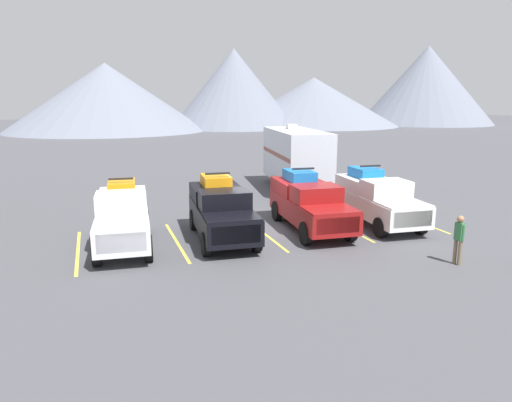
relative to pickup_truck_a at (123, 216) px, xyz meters
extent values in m
plane|color=#47474C|center=(5.77, 0.54, -1.22)|extent=(240.00, 240.00, 0.00)
cube|color=white|center=(-0.02, -0.19, -0.27)|extent=(2.33, 5.50, 0.94)
cube|color=white|center=(-0.17, -2.11, 0.25)|extent=(1.94, 1.65, 0.08)
cube|color=white|center=(-0.05, -0.67, 0.63)|extent=(1.90, 1.54, 0.84)
cube|color=slate|center=(-0.10, -1.22, 0.67)|extent=(1.69, 0.37, 0.62)
cube|color=white|center=(0.10, 1.26, 0.46)|extent=(2.06, 2.61, 0.51)
cube|color=silver|center=(-0.23, -2.83, -0.22)|extent=(1.62, 0.19, 0.66)
cylinder|color=black|center=(0.71, -2.08, -0.74)|extent=(0.36, 0.97, 0.95)
cylinder|color=black|center=(-1.04, -1.93, -0.74)|extent=(0.36, 0.97, 0.95)
cylinder|color=black|center=(1.01, 1.56, -0.74)|extent=(0.36, 0.97, 0.95)
cylinder|color=black|center=(-0.74, 1.70, -0.74)|extent=(0.36, 0.97, 0.95)
cube|color=orange|center=(0.10, 1.26, 0.94)|extent=(1.17, 1.66, 0.45)
cylinder|color=black|center=(0.49, 0.68, 0.94)|extent=(0.22, 0.45, 0.44)
cylinder|color=black|center=(-0.37, 0.75, 0.94)|extent=(0.22, 0.45, 0.44)
cylinder|color=black|center=(0.57, 1.77, 0.94)|extent=(0.22, 0.45, 0.44)
cylinder|color=black|center=(-0.28, 1.83, 0.94)|extent=(0.22, 0.45, 0.44)
cube|color=black|center=(0.07, 0.82, 1.32)|extent=(0.96, 0.16, 0.08)
cube|color=black|center=(3.87, -0.42, -0.30)|extent=(2.51, 5.51, 0.95)
cube|color=black|center=(3.71, -2.34, 0.22)|extent=(2.11, 1.66, 0.08)
cube|color=black|center=(3.83, -0.90, 0.55)|extent=(2.06, 1.55, 0.74)
cube|color=slate|center=(3.78, -1.45, 0.58)|extent=(1.84, 0.36, 0.55)
cube|color=black|center=(3.99, 1.03, 0.47)|extent=(2.23, 2.62, 0.59)
cube|color=silver|center=(3.65, -3.06, -0.25)|extent=(1.77, 0.20, 0.66)
cylinder|color=black|center=(4.67, -2.31, -0.77)|extent=(0.35, 0.90, 0.88)
cylinder|color=black|center=(2.77, -2.15, -0.77)|extent=(0.35, 0.90, 0.88)
cylinder|color=black|center=(4.97, 1.32, -0.77)|extent=(0.35, 0.90, 0.88)
cylinder|color=black|center=(3.06, 1.48, -0.77)|extent=(0.35, 0.90, 0.88)
cube|color=orange|center=(3.99, 1.03, 0.99)|extent=(1.27, 1.67, 0.45)
cylinder|color=black|center=(4.41, 0.45, 0.98)|extent=(0.22, 0.45, 0.44)
cylinder|color=black|center=(3.48, 0.52, 0.98)|extent=(0.22, 0.45, 0.44)
cylinder|color=black|center=(4.50, 1.53, 0.98)|extent=(0.22, 0.45, 0.44)
cylinder|color=black|center=(3.56, 1.61, 0.98)|extent=(0.22, 0.45, 0.44)
cube|color=black|center=(3.95, 0.58, 1.36)|extent=(1.04, 0.16, 0.08)
cube|color=maroon|center=(7.89, -0.28, -0.31)|extent=(2.53, 5.88, 0.89)
cube|color=maroon|center=(7.72, -2.34, 0.18)|extent=(2.11, 1.76, 0.08)
cube|color=maroon|center=(7.84, -0.80, 0.50)|extent=(2.06, 1.64, 0.72)
cube|color=slate|center=(7.80, -1.39, 0.54)|extent=(1.83, 0.35, 0.53)
cube|color=maroon|center=(8.01, 1.26, 0.44)|extent=(2.24, 2.79, 0.60)
cube|color=silver|center=(7.66, -3.11, -0.26)|extent=(1.76, 0.20, 0.62)
cylinder|color=black|center=(8.68, -2.30, -0.75)|extent=(0.35, 0.95, 0.93)
cylinder|color=black|center=(6.78, -2.15, -0.75)|extent=(0.35, 0.95, 0.93)
cylinder|color=black|center=(8.99, 1.58, -0.75)|extent=(0.35, 0.95, 0.93)
cylinder|color=black|center=(7.09, 1.74, -0.75)|extent=(0.35, 0.95, 0.93)
cube|color=blue|center=(8.01, 1.26, 0.96)|extent=(1.27, 1.78, 0.45)
cylinder|color=black|center=(8.43, 0.64, 0.96)|extent=(0.22, 0.45, 0.44)
cylinder|color=black|center=(7.50, 0.72, 0.96)|extent=(0.22, 0.45, 0.44)
cylinder|color=black|center=(8.52, 1.80, 0.96)|extent=(0.22, 0.45, 0.44)
cylinder|color=black|center=(7.59, 1.88, 0.96)|extent=(0.22, 0.45, 0.44)
cube|color=black|center=(7.97, 0.79, 1.34)|extent=(1.04, 0.16, 0.08)
cube|color=white|center=(11.21, -0.48, -0.33)|extent=(2.47, 5.59, 0.92)
cube|color=white|center=(11.05, -2.44, 0.17)|extent=(2.07, 1.68, 0.08)
cube|color=white|center=(11.17, -0.97, 0.52)|extent=(2.02, 1.57, 0.79)
cube|color=slate|center=(11.13, -1.53, 0.56)|extent=(1.80, 0.37, 0.58)
cube|color=white|center=(11.33, 0.98, 0.43)|extent=(2.19, 2.66, 0.62)
cube|color=silver|center=(10.99, -3.16, -0.29)|extent=(1.73, 0.20, 0.64)
cylinder|color=black|center=(11.99, -2.40, -0.79)|extent=(0.35, 0.87, 0.85)
cylinder|color=black|center=(10.13, -2.25, -0.79)|extent=(0.35, 0.87, 0.85)
cylinder|color=black|center=(12.29, 1.29, -0.79)|extent=(0.35, 0.87, 0.85)
cylinder|color=black|center=(10.43, 1.44, -0.79)|extent=(0.35, 0.87, 0.85)
cube|color=blue|center=(11.33, 0.98, 0.97)|extent=(1.24, 1.69, 0.45)
cylinder|color=black|center=(11.74, 0.40, 0.96)|extent=(0.22, 0.45, 0.44)
cylinder|color=black|center=(10.83, 0.47, 0.96)|extent=(0.22, 0.45, 0.44)
cylinder|color=black|center=(11.83, 1.49, 0.96)|extent=(0.22, 0.45, 0.44)
cylinder|color=black|center=(10.92, 1.57, 0.96)|extent=(0.22, 0.45, 0.44)
cube|color=black|center=(11.30, 0.53, 1.34)|extent=(1.02, 0.16, 0.08)
cube|color=gold|center=(-1.71, -0.08, -1.21)|extent=(0.12, 5.50, 0.01)
cube|color=gold|center=(2.03, -0.08, -1.21)|extent=(0.12, 5.50, 0.01)
cube|color=gold|center=(5.77, -0.08, -1.21)|extent=(0.12, 5.50, 0.01)
cube|color=gold|center=(9.51, -0.08, -1.21)|extent=(0.12, 5.50, 0.01)
cube|color=gold|center=(13.25, -0.08, -1.21)|extent=(0.12, 5.50, 0.01)
cube|color=silver|center=(10.96, 8.37, 0.91)|extent=(3.70, 7.87, 3.20)
cube|color=brown|center=(9.67, 8.57, 1.07)|extent=(1.12, 7.18, 0.24)
cube|color=silver|center=(11.14, 9.49, 2.66)|extent=(0.70, 0.78, 0.30)
cube|color=#333333|center=(10.30, 4.04, -0.90)|extent=(0.30, 1.20, 0.12)
cylinder|color=black|center=(12.00, 7.30, -0.84)|extent=(0.33, 0.78, 0.76)
cylinder|color=black|center=(9.65, 7.66, -0.84)|extent=(0.33, 0.78, 0.76)
cylinder|color=black|center=(12.28, 9.09, -0.84)|extent=(0.33, 0.78, 0.76)
cylinder|color=black|center=(9.92, 9.45, -0.84)|extent=(0.33, 0.78, 0.76)
cylinder|color=#726047|center=(10.82, -6.00, -0.77)|extent=(0.13, 0.13, 0.88)
cylinder|color=#726047|center=(10.78, -5.83, -0.77)|extent=(0.13, 0.13, 0.88)
cube|color=#33723F|center=(10.80, -5.91, -0.02)|extent=(0.26, 0.30, 0.63)
sphere|color=#9E704C|center=(10.80, -5.91, 0.42)|extent=(0.24, 0.24, 0.24)
cylinder|color=#33723F|center=(10.84, -6.05, -0.05)|extent=(0.10, 0.10, 0.56)
cylinder|color=#33723F|center=(10.77, -5.78, -0.05)|extent=(0.10, 0.10, 0.56)
cone|color=slate|center=(1.88, 68.22, 4.50)|extent=(33.89, 33.89, 11.43)
cone|color=slate|center=(25.06, 69.42, 6.11)|extent=(24.08, 24.08, 14.64)
cone|color=slate|center=(42.29, 70.63, 3.61)|extent=(34.14, 34.14, 9.64)
cone|color=slate|center=(68.13, 68.54, 7.02)|extent=(28.30, 28.30, 16.48)
camera|label=1|loc=(-0.88, -18.31, 4.47)|focal=33.04mm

